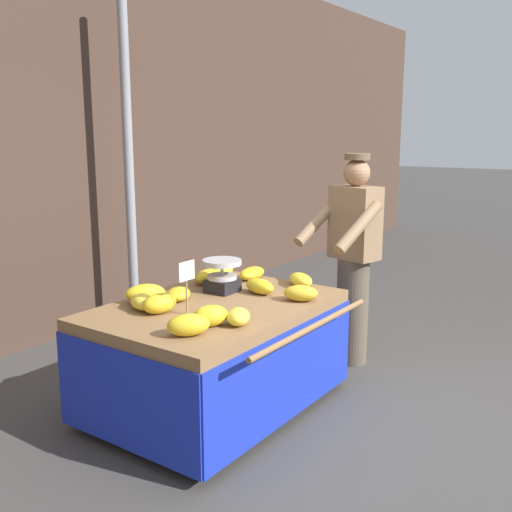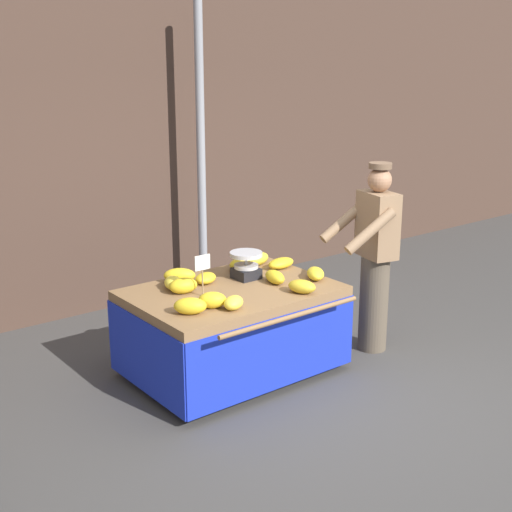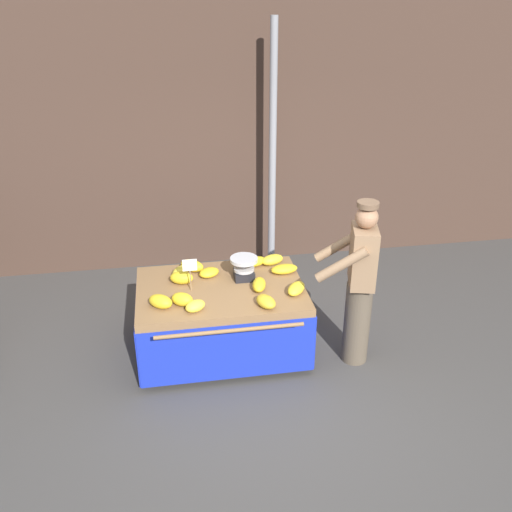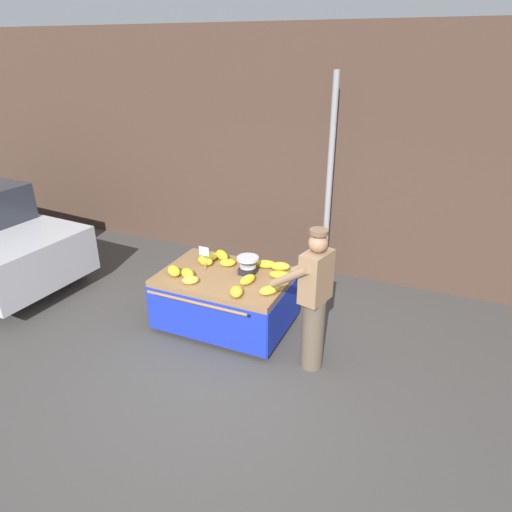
# 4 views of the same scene
# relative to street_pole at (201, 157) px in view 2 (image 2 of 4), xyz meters

# --- Properties ---
(ground_plane) EXTENTS (60.00, 60.00, 0.00)m
(ground_plane) POSITION_rel_street_pole_xyz_m (-0.42, -2.66, -1.58)
(ground_plane) COLOR #423F3D
(back_wall) EXTENTS (16.00, 0.24, 3.77)m
(back_wall) POSITION_rel_street_pole_xyz_m (-0.42, 0.53, 0.30)
(back_wall) COLOR #473328
(back_wall) RESTS_ON ground
(street_pole) EXTENTS (0.09, 0.09, 3.16)m
(street_pole) POSITION_rel_street_pole_xyz_m (0.00, 0.00, 0.00)
(street_pole) COLOR gray
(street_pole) RESTS_ON ground
(banana_cart) EXTENTS (1.68, 1.36, 0.75)m
(banana_cart) POSITION_rel_street_pole_xyz_m (-0.85, -1.69, -1.03)
(banana_cart) COLOR olive
(banana_cart) RESTS_ON ground
(weighing_scale) EXTENTS (0.28, 0.28, 0.23)m
(weighing_scale) POSITION_rel_street_pole_xyz_m (-0.59, -1.55, -0.71)
(weighing_scale) COLOR black
(weighing_scale) RESTS_ON banana_cart
(price_sign) EXTENTS (0.14, 0.01, 0.34)m
(price_sign) POSITION_rel_street_pole_xyz_m (-1.14, -1.70, -0.58)
(price_sign) COLOR #997A51
(price_sign) RESTS_ON banana_cart
(banana_bunch_0) EXTENTS (0.23, 0.27, 0.11)m
(banana_bunch_0) POSITION_rel_street_pole_xyz_m (-0.47, -2.13, -0.77)
(banana_bunch_0) COLOR gold
(banana_bunch_0) RESTS_ON banana_cart
(banana_bunch_1) EXTENTS (0.30, 0.18, 0.09)m
(banana_bunch_1) POSITION_rel_street_pole_xyz_m (-0.16, -1.50, -0.78)
(banana_bunch_1) COLOR gold
(banana_bunch_1) RESTS_ON banana_cart
(banana_bunch_2) EXTENTS (0.24, 0.22, 0.10)m
(banana_bunch_2) POSITION_rel_street_pole_xyz_m (-1.13, -2.09, -0.78)
(banana_bunch_2) COLOR yellow
(banana_bunch_2) RESTS_ON banana_cart
(banana_bunch_3) EXTENTS (0.31, 0.21, 0.10)m
(banana_bunch_3) POSITION_rel_street_pole_xyz_m (-0.45, -1.29, -0.78)
(banana_bunch_3) COLOR gold
(banana_bunch_3) RESTS_ON banana_cart
(banana_bunch_4) EXTENTS (0.26, 0.24, 0.09)m
(banana_bunch_4) POSITION_rel_street_pole_xyz_m (-0.94, -1.44, -0.78)
(banana_bunch_4) COLOR gold
(banana_bunch_4) RESTS_ON banana_cart
(banana_bunch_5) EXTENTS (0.27, 0.30, 0.10)m
(banana_bunch_5) POSITION_rel_street_pole_xyz_m (-0.13, -1.92, -0.78)
(banana_bunch_5) COLOR yellow
(banana_bunch_5) RESTS_ON banana_cart
(banana_bunch_6) EXTENTS (0.23, 0.28, 0.10)m
(banana_bunch_6) POSITION_rel_street_pole_xyz_m (-1.23, -1.40, -0.78)
(banana_bunch_6) COLOR yellow
(banana_bunch_6) RESTS_ON banana_cart
(banana_bunch_7) EXTENTS (0.29, 0.26, 0.13)m
(banana_bunch_7) POSITION_rel_street_pole_xyz_m (-1.10, -1.29, -0.76)
(banana_bunch_7) COLOR gold
(banana_bunch_7) RESTS_ON banana_cart
(banana_bunch_8) EXTENTS (0.28, 0.27, 0.13)m
(banana_bunch_8) POSITION_rel_street_pole_xyz_m (-1.44, -1.97, -0.77)
(banana_bunch_8) COLOR gold
(banana_bunch_8) RESTS_ON banana_cart
(banana_bunch_9) EXTENTS (0.26, 0.23, 0.13)m
(banana_bunch_9) POSITION_rel_street_pole_xyz_m (-1.24, -1.97, -0.76)
(banana_bunch_9) COLOR gold
(banana_bunch_9) RESTS_ON banana_cart
(banana_bunch_10) EXTENTS (0.26, 0.20, 0.13)m
(banana_bunch_10) POSITION_rel_street_pole_xyz_m (-1.22, -1.54, -0.76)
(banana_bunch_10) COLOR gold
(banana_bunch_10) RESTS_ON banana_cart
(banana_bunch_11) EXTENTS (0.18, 0.28, 0.11)m
(banana_bunch_11) POSITION_rel_street_pole_xyz_m (-0.48, -1.80, -0.77)
(banana_bunch_11) COLOR gold
(banana_bunch_11) RESTS_ON banana_cart
(banana_bunch_12) EXTENTS (0.28, 0.21, 0.11)m
(banana_bunch_12) POSITION_rel_street_pole_xyz_m (-0.24, -1.28, -0.77)
(banana_bunch_12) COLOR yellow
(banana_bunch_12) RESTS_ON banana_cart
(vendor_person) EXTENTS (0.66, 0.61, 1.71)m
(vendor_person) POSITION_rel_street_pole_xyz_m (0.45, -2.06, -0.71)
(vendor_person) COLOR brown
(vendor_person) RESTS_ON ground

